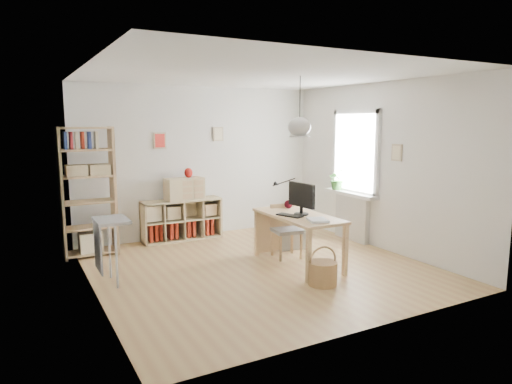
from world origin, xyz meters
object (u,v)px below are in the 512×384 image
desk (298,221)px  drawer_chest (184,189)px  monitor (302,197)px  tall_bookshelf (87,187)px  cube_shelf (180,223)px  storage_chest (289,236)px  chair (285,227)px

desk → drawer_chest: 2.40m
drawer_chest → desk: bearing=-71.6°
drawer_chest → monitor: bearing=-71.1°
tall_bookshelf → desk: bearing=-37.0°
monitor → drawer_chest: bearing=107.7°
cube_shelf → monitor: monitor is taller
cube_shelf → monitor: size_ratio=2.65×
desk → storage_chest: (0.42, 0.89, -0.47)m
chair → drawer_chest: 2.06m
desk → tall_bookshelf: bearing=143.0°
desk → tall_bookshelf: (-2.59, 1.95, 0.43)m
cube_shelf → storage_chest: 1.97m
tall_bookshelf → monitor: bearing=-37.0°
desk → chair: (0.06, 0.45, -0.19)m
desk → storage_chest: desk is taller
monitor → storage_chest: bearing=61.1°
desk → drawer_chest: bearing=113.3°
monitor → tall_bookshelf: bearing=136.9°
storage_chest → chair: bearing=-122.8°
desk → cube_shelf: desk is taller
desk → chair: 0.49m
storage_chest → cube_shelf: bearing=143.5°
cube_shelf → drawer_chest: 0.62m
monitor → desk: bearing=135.3°
desk → tall_bookshelf: 3.27m
storage_chest → monitor: bearing=-106.4°
cube_shelf → storage_chest: size_ratio=2.12×
chair → monitor: 0.72m
tall_bookshelf → monitor: 3.28m
desk → cube_shelf: size_ratio=1.07×
tall_bookshelf → storage_chest: 3.31m
drawer_chest → cube_shelf: bearing=147.9°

